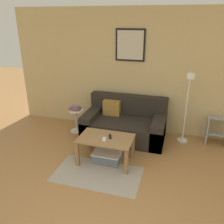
{
  "coord_description": "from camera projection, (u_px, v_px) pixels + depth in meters",
  "views": [
    {
      "loc": [
        0.85,
        -1.87,
        2.35
      ],
      "look_at": [
        -0.21,
        1.7,
        0.85
      ],
      "focal_mm": 38.0,
      "sensor_mm": 36.0,
      "label": 1
    }
  ],
  "objects": [
    {
      "name": "book_stack",
      "position": [
        75.0,
        108.0,
        5.06
      ],
      "size": [
        0.24,
        0.19,
        0.08
      ],
      "color": "#8C4C93",
      "rests_on": "side_table"
    },
    {
      "name": "cell_phone",
      "position": [
        104.0,
        139.0,
        3.94
      ],
      "size": [
        0.1,
        0.15,
        0.01
      ],
      "primitive_type": "cube",
      "rotation": [
        0.0,
        0.0,
        0.26
      ],
      "color": "silver",
      "rests_on": "coffee_table"
    },
    {
      "name": "wall_back",
      "position": [
        139.0,
        72.0,
        4.92
      ],
      "size": [
        5.6,
        0.09,
        2.55
      ],
      "color": "tan",
      "rests_on": "ground_plane"
    },
    {
      "name": "step_stool",
      "position": [
        217.0,
        131.0,
        4.64
      ],
      "size": [
        0.39,
        0.28,
        0.53
      ],
      "color": "#99999E",
      "rests_on": "ground_plane"
    },
    {
      "name": "coffee_table",
      "position": [
        106.0,
        142.0,
        4.02
      ],
      "size": [
        0.92,
        0.58,
        0.46
      ],
      "color": "#997047",
      "rests_on": "ground_plane"
    },
    {
      "name": "couch",
      "position": [
        125.0,
        124.0,
        4.92
      ],
      "size": [
        1.64,
        0.92,
        0.82
      ],
      "color": "#28231E",
      "rests_on": "ground_plane"
    },
    {
      "name": "remote_control",
      "position": [
        110.0,
        137.0,
        4.01
      ],
      "size": [
        0.09,
        0.15,
        0.02
      ],
      "primitive_type": "cube",
      "rotation": [
        0.0,
        0.0,
        0.36
      ],
      "color": "black",
      "rests_on": "coffee_table"
    },
    {
      "name": "floor_lamp",
      "position": [
        187.0,
        101.0,
        4.38
      ],
      "size": [
        0.21,
        0.47,
        1.46
      ],
      "color": "white",
      "rests_on": "ground_plane"
    },
    {
      "name": "side_table",
      "position": [
        76.0,
        119.0,
        5.13
      ],
      "size": [
        0.32,
        0.32,
        0.5
      ],
      "color": "silver",
      "rests_on": "ground_plane"
    },
    {
      "name": "storage_bin",
      "position": [
        108.0,
        156.0,
        4.15
      ],
      "size": [
        0.49,
        0.4,
        0.18
      ],
      "color": "slate",
      "rests_on": "ground_plane"
    },
    {
      "name": "area_rug",
      "position": [
        97.0,
        174.0,
        3.81
      ],
      "size": [
        1.39,
        0.78,
        0.01
      ],
      "primitive_type": "cube",
      "color": "#A39989",
      "rests_on": "ground_plane"
    }
  ]
}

